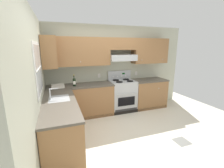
# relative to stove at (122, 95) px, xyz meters

# --- Properties ---
(ground_plane) EXTENTS (7.04, 7.04, 0.00)m
(ground_plane) POSITION_rel_stove_xyz_m (-0.60, -1.25, -0.48)
(ground_plane) COLOR beige
(floor_accent_tile) EXTENTS (0.30, 0.30, 0.01)m
(floor_accent_tile) POSITION_rel_stove_xyz_m (0.49, -1.98, -0.48)
(floor_accent_tile) COLOR slate
(floor_accent_tile) RESTS_ON ground_plane
(wall_back) EXTENTS (4.68, 0.57, 2.55)m
(wall_back) POSITION_rel_stove_xyz_m (-0.20, 0.27, 1.00)
(wall_back) COLOR #B7BAA3
(wall_back) RESTS_ON ground_plane
(wall_left) EXTENTS (0.47, 4.00, 2.55)m
(wall_left) POSITION_rel_stove_xyz_m (-2.19, -1.03, 0.87)
(wall_left) COLOR #B7BAA3
(wall_left) RESTS_ON ground_plane
(counter_back_run) EXTENTS (3.60, 0.65, 0.91)m
(counter_back_run) POSITION_rel_stove_xyz_m (-0.44, -0.01, -0.03)
(counter_back_run) COLOR olive
(counter_back_run) RESTS_ON ground_plane
(counter_left_run) EXTENTS (0.63, 1.91, 1.13)m
(counter_left_run) POSITION_rel_stove_xyz_m (-1.85, -1.25, -0.02)
(counter_left_run) COLOR olive
(counter_left_run) RESTS_ON ground_plane
(stove) EXTENTS (0.76, 0.62, 1.20)m
(stove) POSITION_rel_stove_xyz_m (0.00, 0.00, 0.00)
(stove) COLOR #B7BABC
(stove) RESTS_ON ground_plane
(wine_bottle) EXTENTS (0.08, 0.08, 0.31)m
(wine_bottle) POSITION_rel_stove_xyz_m (-1.43, -0.06, 0.55)
(wine_bottle) COLOR black
(wine_bottle) RESTS_ON counter_back_run
(bowl) EXTENTS (0.31, 0.26, 0.07)m
(bowl) POSITION_rel_stove_xyz_m (-1.85, -0.09, 0.46)
(bowl) COLOR beige
(bowl) RESTS_ON counter_back_run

